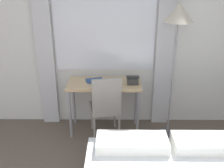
{
  "coord_description": "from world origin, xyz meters",
  "views": [
    {
      "loc": [
        0.04,
        -0.32,
        2.16
      ],
      "look_at": [
        0.02,
        2.6,
        0.91
      ],
      "focal_mm": 42.0,
      "sensor_mm": 36.0,
      "label": 1
    }
  ],
  "objects_px": {
    "telephone": "(133,80)",
    "book": "(95,80)",
    "desk_chair": "(106,105)",
    "desk": "(104,88)",
    "standing_lamp": "(178,25)"
  },
  "relations": [
    {
      "from": "telephone",
      "to": "book",
      "type": "height_order",
      "value": "telephone"
    },
    {
      "from": "desk_chair",
      "to": "desk",
      "type": "bearing_deg",
      "value": 87.29
    },
    {
      "from": "standing_lamp",
      "to": "telephone",
      "type": "distance_m",
      "value": 0.93
    },
    {
      "from": "desk",
      "to": "telephone",
      "type": "bearing_deg",
      "value": -2.92
    },
    {
      "from": "desk_chair",
      "to": "telephone",
      "type": "xyz_separation_m",
      "value": [
        0.36,
        0.17,
        0.29
      ]
    },
    {
      "from": "desk",
      "to": "desk_chair",
      "type": "height_order",
      "value": "desk_chair"
    },
    {
      "from": "desk_chair",
      "to": "telephone",
      "type": "bearing_deg",
      "value": 14.43
    },
    {
      "from": "telephone",
      "to": "book",
      "type": "relative_size",
      "value": 0.66
    },
    {
      "from": "desk",
      "to": "book",
      "type": "bearing_deg",
      "value": 159.71
    },
    {
      "from": "standing_lamp",
      "to": "telephone",
      "type": "relative_size",
      "value": 10.59
    },
    {
      "from": "standing_lamp",
      "to": "telephone",
      "type": "xyz_separation_m",
      "value": [
        -0.51,
        0.13,
        -0.76
      ]
    },
    {
      "from": "standing_lamp",
      "to": "book",
      "type": "relative_size",
      "value": 7.01
    },
    {
      "from": "telephone",
      "to": "standing_lamp",
      "type": "bearing_deg",
      "value": -13.83
    },
    {
      "from": "desk",
      "to": "standing_lamp",
      "type": "xyz_separation_m",
      "value": [
        0.9,
        -0.15,
        0.9
      ]
    },
    {
      "from": "desk_chair",
      "to": "telephone",
      "type": "height_order",
      "value": "desk_chair"
    }
  ]
}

